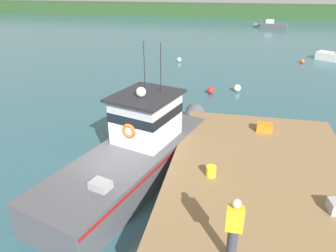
# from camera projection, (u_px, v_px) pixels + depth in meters

# --- Properties ---
(ground_plane) EXTENTS (200.00, 200.00, 0.00)m
(ground_plane) POSITION_uv_depth(u_px,v_px,m) (123.00, 183.00, 11.40)
(ground_plane) COLOR #2D5660
(dock) EXTENTS (6.00, 9.00, 1.20)m
(dock) POSITION_uv_depth(u_px,v_px,m) (262.00, 174.00, 10.06)
(dock) COLOR #4C3D2D
(dock) RESTS_ON ground
(main_fishing_boat) EXTENTS (4.76, 9.90, 4.80)m
(main_fishing_boat) POSITION_uv_depth(u_px,v_px,m) (138.00, 150.00, 11.62)
(main_fishing_boat) COLOR #4C4C51
(main_fishing_boat) RESTS_ON ground
(crate_stack_mid_dock) EXTENTS (0.63, 0.48, 0.33)m
(crate_stack_mid_dock) POSITION_uv_depth(u_px,v_px,m) (264.00, 127.00, 12.55)
(crate_stack_mid_dock) COLOR orange
(crate_stack_mid_dock) RESTS_ON dock
(bait_bucket) EXTENTS (0.32, 0.32, 0.34)m
(bait_bucket) POSITION_uv_depth(u_px,v_px,m) (211.00, 171.00, 9.65)
(bait_bucket) COLOR yellow
(bait_bucket) RESTS_ON dock
(deckhand_by_the_boat) EXTENTS (0.36, 0.22, 1.63)m
(deckhand_by_the_boat) POSITION_uv_depth(u_px,v_px,m) (234.00, 229.00, 6.44)
(deckhand_by_the_boat) COLOR #383842
(deckhand_by_the_boat) RESTS_ON dock
(moored_boat_outer_mooring) EXTENTS (5.17, 2.67, 1.30)m
(moored_boat_outer_mooring) POSITION_uv_depth(u_px,v_px,m) (272.00, 25.00, 48.77)
(moored_boat_outer_mooring) COLOR #4C4C51
(moored_boat_outer_mooring) RESTS_ON ground
(mooring_buoy_channel_marker) EXTENTS (0.41, 0.41, 0.41)m
(mooring_buoy_channel_marker) POSITION_uv_depth(u_px,v_px,m) (179.00, 60.00, 28.44)
(mooring_buoy_channel_marker) COLOR silver
(mooring_buoy_channel_marker) RESTS_ON ground
(mooring_buoy_inshore) EXTENTS (0.46, 0.46, 0.46)m
(mooring_buoy_inshore) POSITION_uv_depth(u_px,v_px,m) (211.00, 90.00, 20.38)
(mooring_buoy_inshore) COLOR red
(mooring_buoy_inshore) RESTS_ON ground
(mooring_buoy_spare_mooring) EXTENTS (0.48, 0.48, 0.48)m
(mooring_buoy_spare_mooring) POSITION_uv_depth(u_px,v_px,m) (237.00, 88.00, 20.78)
(mooring_buoy_spare_mooring) COLOR silver
(mooring_buoy_spare_mooring) RESTS_ON ground
(mooring_buoy_outer) EXTENTS (0.38, 0.38, 0.38)m
(mooring_buoy_outer) POSITION_uv_depth(u_px,v_px,m) (302.00, 61.00, 28.01)
(mooring_buoy_outer) COLOR #EA5B19
(mooring_buoy_outer) RESTS_ON ground
(far_shoreline) EXTENTS (120.00, 8.00, 2.40)m
(far_shoreline) POSITION_uv_depth(u_px,v_px,m) (220.00, 10.00, 65.88)
(far_shoreline) COLOR #284723
(far_shoreline) RESTS_ON ground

